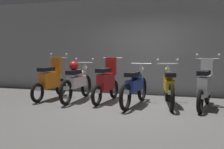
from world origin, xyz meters
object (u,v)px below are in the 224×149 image
object	(u,v)px
motorbike_slot_5	(205,86)
motorbike_slot_2	(107,82)
motorbike_slot_0	(51,80)
motorbike_slot_3	(135,86)
motorbike_slot_1	(77,81)
motorbike_slot_4	(169,86)

from	to	relation	value
motorbike_slot_5	motorbike_slot_2	bearing A→B (deg)	178.38
motorbike_slot_0	motorbike_slot_3	bearing A→B (deg)	-4.39
motorbike_slot_5	motorbike_slot_1	bearing A→B (deg)	-179.86
motorbike_slot_1	motorbike_slot_4	size ratio (longest dim) A/B	1.01
motorbike_slot_1	motorbike_slot_3	distance (m)	1.65
motorbike_slot_0	motorbike_slot_5	bearing A→B (deg)	-0.22
motorbike_slot_0	motorbike_slot_1	distance (m)	0.82
motorbike_slot_4	motorbike_slot_5	bearing A→B (deg)	-5.09
motorbike_slot_0	motorbike_slot_4	world-z (taller)	motorbike_slot_0
motorbike_slot_2	motorbike_slot_5	distance (m)	2.46
motorbike_slot_0	motorbike_slot_2	distance (m)	1.64
motorbike_slot_1	motorbike_slot_5	bearing A→B (deg)	0.14
motorbike_slot_0	motorbike_slot_3	xyz separation A→B (m)	(2.46, -0.19, -0.04)
motorbike_slot_1	motorbike_slot_4	distance (m)	2.46
motorbike_slot_0	motorbike_slot_2	bearing A→B (deg)	1.88
motorbike_slot_2	motorbike_slot_3	bearing A→B (deg)	-16.51
motorbike_slot_1	motorbike_slot_5	world-z (taller)	motorbike_slot_5
motorbike_slot_0	motorbike_slot_4	bearing A→B (deg)	1.02
motorbike_slot_3	motorbike_slot_5	size ratio (longest dim) A/B	1.17
motorbike_slot_2	motorbike_slot_5	world-z (taller)	motorbike_slot_5
motorbike_slot_0	motorbike_slot_1	xyz separation A→B (m)	(0.82, -0.02, 0.00)
motorbike_slot_5	motorbike_slot_3	bearing A→B (deg)	-174.00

